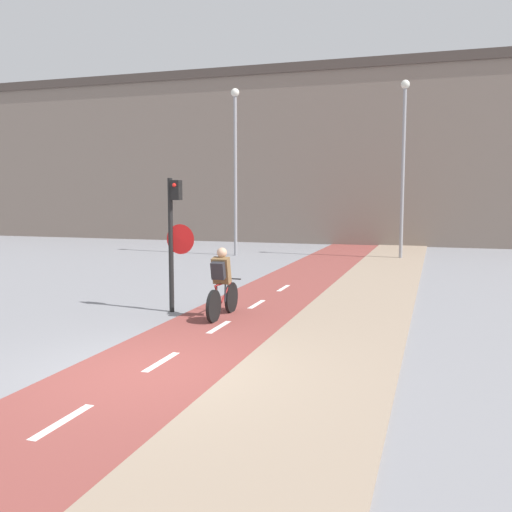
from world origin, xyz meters
TOP-DOWN VIEW (x-y plane):
  - ground_plane at (0.00, 0.00)m, footprint 120.00×120.00m
  - bike_lane at (0.00, 0.00)m, footprint 2.46×60.00m
  - sidewalk_strip at (2.43, 0.00)m, footprint 2.40×60.00m
  - building_row_background at (0.00, 25.22)m, footprint 60.00×5.20m
  - traffic_light_pole at (-1.52, 4.17)m, footprint 0.67×0.25m
  - street_lamp_far at (-4.30, 16.00)m, footprint 0.36×0.36m
  - street_lamp_sidewalk at (2.68, 16.79)m, footprint 0.36×0.36m
  - cyclist_near at (-0.28, 3.88)m, footprint 0.46×1.76m

SIDE VIEW (x-z plane):
  - ground_plane at x=0.00m, z-range 0.00..0.00m
  - bike_lane at x=0.00m, z-range 0.00..0.02m
  - sidewalk_strip at x=2.43m, z-range 0.00..0.05m
  - cyclist_near at x=-0.28m, z-range -0.04..1.49m
  - traffic_light_pole at x=-1.52m, z-range 0.37..3.39m
  - street_lamp_far at x=-4.30m, z-range 0.77..7.92m
  - street_lamp_sidewalk at x=2.68m, z-range 0.77..8.01m
  - building_row_background at x=0.00m, z-range 0.01..9.61m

